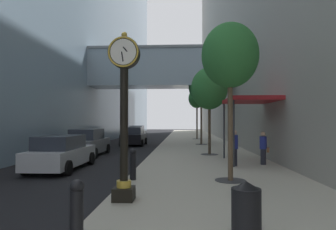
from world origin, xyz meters
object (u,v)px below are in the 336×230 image
street_tree_mid_far (201,88)px  pedestrian_by_clock (234,147)px  bollard_nearest (77,211)px  trash_bin (246,210)px  car_silver_near (61,153)px  street_tree_mid_near (209,89)px  pedestrian_walking (263,147)px  street_tree_far (197,99)px  car_grey_mid (88,143)px  car_white_far (137,133)px  street_clock (124,107)px  street_tree_near (230,56)px  bollard_third (133,163)px  car_black_trailing (134,136)px

street_tree_mid_far → pedestrian_by_clock: size_ratio=3.87×
bollard_nearest → street_tree_mid_far: (3.48, 22.40, 4.62)m
trash_bin → car_silver_near: size_ratio=0.22×
street_tree_mid_near → pedestrian_walking: street_tree_mid_near is taller
street_tree_far → car_grey_mid: bearing=-115.6°
pedestrian_walking → car_white_far: 24.65m
pedestrian_walking → car_silver_near: 9.64m
street_clock → street_tree_mid_far: 19.95m
street_tree_mid_near → street_tree_near: bearing=-90.0°
bollard_third → car_white_far: car_white_far is taller
street_tree_mid_far → car_white_far: bearing=126.6°
pedestrian_by_clock → bollard_nearest: bearing=-114.5°
trash_bin → car_silver_near: car_silver_near is taller
bollard_nearest → pedestrian_by_clock: (4.23, 9.27, 0.32)m
street_clock → street_tree_near: street_tree_near is taller
street_tree_far → bollard_third: bearing=-97.9°
street_tree_mid_far → car_grey_mid: bearing=-134.0°
pedestrian_by_clock → car_grey_mid: (-8.64, 4.97, -0.20)m
bollard_third → street_tree_near: bearing=0.2°
pedestrian_walking → pedestrian_by_clock: 1.57m
trash_bin → car_black_trailing: size_ratio=0.25×
street_tree_mid_near → pedestrian_by_clock: street_tree_mid_near is taller
bollard_nearest → street_tree_far: bearing=83.5°
street_clock → bollard_nearest: bearing=-94.4°
street_tree_mid_far → car_black_trailing: street_tree_mid_far is taller
trash_bin → car_silver_near: 10.69m
pedestrian_by_clock → car_black_trailing: (-7.02, 13.43, -0.21)m
trash_bin → car_white_far: car_white_far is taller
car_grey_mid → car_black_trailing: size_ratio=1.06×
pedestrian_walking → car_grey_mid: 11.07m
bollard_third → street_tree_far: bearing=82.1°
street_tree_far → car_white_far: 8.68m
street_clock → car_black_trailing: street_clock is taller
bollard_third → pedestrian_by_clock: pedestrian_by_clock is taller
car_black_trailing → street_tree_mid_far: bearing=-2.6°
street_clock → car_white_far: street_clock is taller
car_white_far → car_black_trailing: 9.82m
street_clock → street_tree_far: (3.26, 27.84, 2.32)m
bollard_third → street_tree_far: size_ratio=0.19×
car_black_trailing → car_white_far: bearing=96.9°
street_tree_far → pedestrian_by_clock: bearing=-88.0°
pedestrian_walking → car_white_far: pedestrian_walking is taller
trash_bin → pedestrian_by_clock: size_ratio=0.62×
street_tree_far → trash_bin: bearing=-91.1°
street_clock → pedestrian_by_clock: (4.01, 6.36, -1.58)m
street_tree_mid_near → street_tree_far: 16.70m
bollard_third → pedestrian_walking: (5.72, 4.07, 0.25)m
street_clock → pedestrian_by_clock: size_ratio=2.65×
street_clock → street_tree_mid_far: (3.26, 19.49, 2.73)m
car_silver_near → car_white_far: 23.80m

